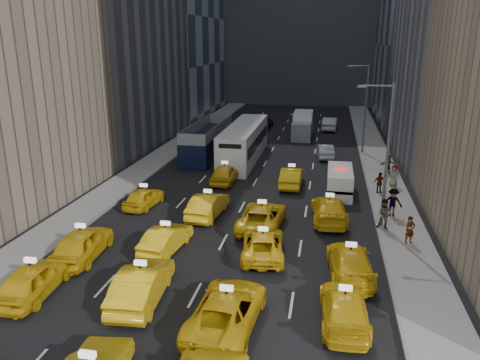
{
  "coord_description": "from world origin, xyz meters",
  "views": [
    {
      "loc": [
        5.67,
        -16.53,
        11.52
      ],
      "look_at": [
        -0.13,
        13.96,
        2.0
      ],
      "focal_mm": 35.0,
      "sensor_mm": 36.0,
      "label": 1
    }
  ],
  "objects_px": {
    "box_truck": "(302,125)",
    "nypd_van": "(340,182)",
    "double_decker": "(208,140)",
    "pedestrian_0": "(410,230)",
    "city_bus": "(244,143)"
  },
  "relations": [
    {
      "from": "double_decker",
      "to": "box_truck",
      "type": "relative_size",
      "value": 1.8
    },
    {
      "from": "nypd_van",
      "to": "city_bus",
      "type": "height_order",
      "value": "city_bus"
    },
    {
      "from": "pedestrian_0",
      "to": "double_decker",
      "type": "bearing_deg",
      "value": 109.1
    },
    {
      "from": "double_decker",
      "to": "pedestrian_0",
      "type": "relative_size",
      "value": 7.22
    },
    {
      "from": "double_decker",
      "to": "box_truck",
      "type": "height_order",
      "value": "double_decker"
    },
    {
      "from": "pedestrian_0",
      "to": "city_bus",
      "type": "bearing_deg",
      "value": 102.89
    },
    {
      "from": "nypd_van",
      "to": "double_decker",
      "type": "distance_m",
      "value": 16.07
    },
    {
      "from": "nypd_van",
      "to": "box_truck",
      "type": "relative_size",
      "value": 0.75
    },
    {
      "from": "double_decker",
      "to": "city_bus",
      "type": "distance_m",
      "value": 3.89
    },
    {
      "from": "box_truck",
      "to": "nypd_van",
      "type": "bearing_deg",
      "value": -76.79
    },
    {
      "from": "double_decker",
      "to": "city_bus",
      "type": "relative_size",
      "value": 0.88
    },
    {
      "from": "pedestrian_0",
      "to": "nypd_van",
      "type": "bearing_deg",
      "value": 90.49
    },
    {
      "from": "nypd_van",
      "to": "pedestrian_0",
      "type": "bearing_deg",
      "value": -66.75
    },
    {
      "from": "box_truck",
      "to": "double_decker",
      "type": "bearing_deg",
      "value": -126.28
    },
    {
      "from": "nypd_van",
      "to": "double_decker",
      "type": "bearing_deg",
      "value": 142.79
    }
  ]
}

